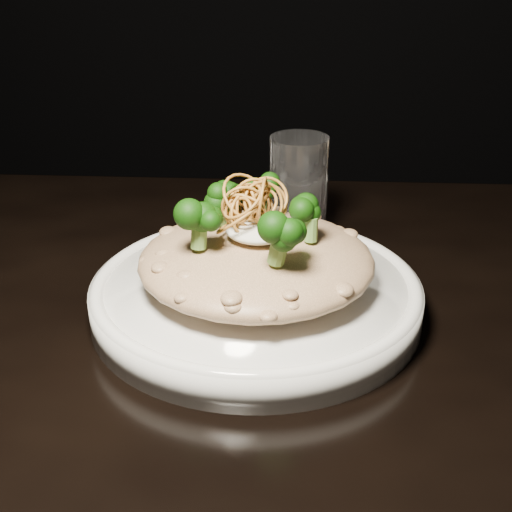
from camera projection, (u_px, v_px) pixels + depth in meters
The scene contains 7 objects.
table at pixel (366, 434), 0.60m from camera, with size 1.10×0.80×0.75m.
plate at pixel (256, 298), 0.62m from camera, with size 0.28×0.28×0.03m, color white.
risotto at pixel (256, 260), 0.60m from camera, with size 0.20×0.20×0.04m, color brown.
broccoli at pixel (254, 211), 0.58m from camera, with size 0.13×0.13×0.05m, color black, non-canonical shape.
cheese at pixel (258, 229), 0.59m from camera, with size 0.05×0.05×0.02m, color silver.
shallots at pixel (254, 200), 0.58m from camera, with size 0.06×0.06×0.04m, color brown, non-canonical shape.
drinking_glass at pixel (298, 187), 0.75m from camera, with size 0.06×0.06×0.11m, color white.
Camera 1 is at (-0.07, -0.48, 1.07)m, focal length 50.00 mm.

